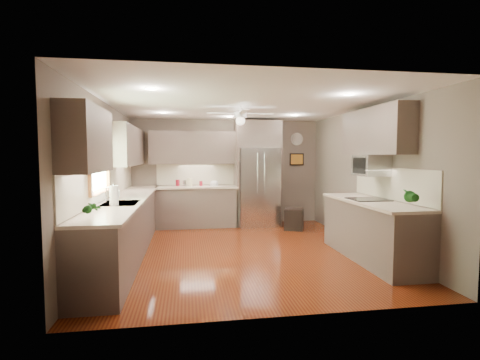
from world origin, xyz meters
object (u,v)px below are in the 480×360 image
object	(u,v)px
canister_b	(185,183)
potted_plant_right	(411,196)
potted_plant_left	(91,208)
microwave	(371,166)
canister_d	(201,183)
stool	(294,219)
bowl	(214,185)
refrigerator	(258,175)
soap_bottle	(117,193)
paper_towel	(114,196)
canister_a	(178,183)
canister_c	(190,182)

from	to	relation	value
canister_b	potted_plant_right	bearing A→B (deg)	-53.65
potted_plant_left	microwave	xyz separation A→B (m)	(3.98, 1.43, 0.40)
canister_d	stool	xyz separation A→B (m)	(2.02, -0.69, -0.76)
potted_plant_right	bowl	distance (m)	4.57
refrigerator	potted_plant_right	bearing A→B (deg)	-72.62
microwave	stool	distance (m)	2.50
refrigerator	bowl	bearing A→B (deg)	175.51
soap_bottle	bowl	world-z (taller)	soap_bottle
soap_bottle	potted_plant_right	bearing A→B (deg)	-23.74
soap_bottle	paper_towel	size ratio (longest dim) A/B	0.65
canister_a	potted_plant_right	bearing A→B (deg)	-52.35
microwave	paper_towel	distance (m)	4.01
canister_b	microwave	distance (m)	4.13
soap_bottle	canister_d	bearing A→B (deg)	56.90
canister_d	refrigerator	size ratio (longest dim) A/B	0.05
potted_plant_left	potted_plant_right	world-z (taller)	potted_plant_right
canister_b	bowl	xyz separation A→B (m)	(0.68, 0.01, -0.05)
canister_d	soap_bottle	xyz separation A→B (m)	(-1.44, -2.21, 0.04)
soap_bottle	refrigerator	bearing A→B (deg)	37.75
canister_a	canister_c	xyz separation A→B (m)	(0.27, -0.04, 0.01)
canister_d	potted_plant_right	distance (m)	4.72
canister_a	stool	world-z (taller)	canister_a
microwave	bowl	bearing A→B (deg)	130.08
paper_towel	potted_plant_left	bearing A→B (deg)	-89.64
canister_c	refrigerator	distance (m)	1.59
bowl	canister_c	bearing A→B (deg)	-177.35
potted_plant_right	bowl	bearing A→B (deg)	119.37
canister_b	soap_bottle	bearing A→B (deg)	-115.82
potted_plant_left	canister_a	bearing A→B (deg)	79.38
microwave	paper_towel	xyz separation A→B (m)	(-3.99, -0.23, -0.40)
stool	potted_plant_right	bearing A→B (deg)	-80.85
canister_c	refrigerator	world-z (taller)	refrigerator
canister_b	microwave	world-z (taller)	microwave
canister_a	potted_plant_left	size ratio (longest dim) A/B	0.50
soap_bottle	stool	distance (m)	3.87
canister_a	stool	size ratio (longest dim) A/B	0.27
canister_b	canister_c	distance (m)	0.12
soap_bottle	paper_towel	xyz separation A→B (m)	(0.11, -0.79, 0.04)
microwave	paper_towel	size ratio (longest dim) A/B	1.81
soap_bottle	potted_plant_left	bearing A→B (deg)	-86.62
microwave	stool	size ratio (longest dim) A/B	1.06
soap_bottle	stool	world-z (taller)	soap_bottle
potted_plant_left	refrigerator	world-z (taller)	refrigerator
canister_b	canister_c	xyz separation A→B (m)	(0.12, -0.01, 0.02)
canister_c	potted_plant_right	bearing A→B (deg)	-54.65
potted_plant_left	potted_plant_right	xyz separation A→B (m)	(3.87, 0.24, 0.03)
canister_b	stool	xyz separation A→B (m)	(2.39, -0.69, -0.77)
potted_plant_left	paper_towel	world-z (taller)	paper_towel
canister_a	stool	distance (m)	2.77
canister_c	potted_plant_right	distance (m)	4.85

